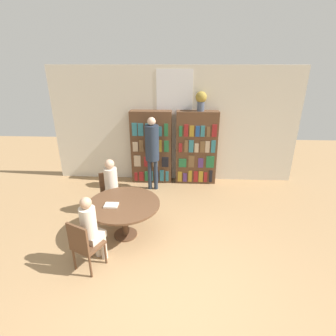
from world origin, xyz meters
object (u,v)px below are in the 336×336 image
Objects in this scene: bookshelf_right at (196,148)px; seated_reader_right at (91,227)px; librarian_standing at (152,146)px; reading_table at (124,208)px; chair_near_camera at (84,244)px; bookshelf_left at (152,147)px; flower_vase at (201,99)px; chair_left_side at (111,190)px; seated_reader_left at (112,184)px.

seated_reader_right is (-1.79, -3.21, -0.26)m from bookshelf_right.
seated_reader_right is 2.84m from librarian_standing.
chair_near_camera is at bearing -115.60° from reading_table.
reading_table is 0.71× the size of librarian_standing.
bookshelf_left is at bearing 84.07° from reading_table.
bookshelf_right is at bearing 86.43° from seated_reader_right.
reading_table is at bearing 90.00° from chair_near_camera.
bookshelf_left is 1.03× the size of librarian_standing.
chair_left_side is (-1.98, -1.60, -1.71)m from flower_vase.
reading_table is 0.83m from seated_reader_right.
bookshelf_left reaches higher than seated_reader_right.
bookshelf_left reaches higher than librarian_standing.
seated_reader_right is (0.12, -1.62, 0.20)m from chair_left_side.
bookshelf_left is 2.17× the size of chair_left_side.
chair_left_side is at bearing -140.27° from bookshelf_right.
seated_reader_right is at bearing -120.00° from flower_vase.
bookshelf_right reaches higher than chair_left_side.
chair_left_side is 0.48× the size of librarian_standing.
librarian_standing is at bearing -81.60° from bookshelf_left.
seated_reader_left is (-1.83, -1.75, -0.24)m from bookshelf_right.
chair_near_camera is 3.05m from librarian_standing.
seated_reader_left is 1.01× the size of seated_reader_right.
bookshelf_left is 2.17× the size of chair_near_camera.
seated_reader_left is 1.47m from seated_reader_right.
seated_reader_left reaches higher than reading_table.
chair_near_camera and chair_left_side have the same top height.
bookshelf_right is 2.54m from chair_left_side.
chair_left_side is 0.72× the size of seated_reader_right.
bookshelf_left is at bearing -143.13° from chair_left_side.
reading_table is at bearing 90.00° from chair_left_side.
flower_vase is 0.26× the size of librarian_standing.
chair_left_side is 1.64m from seated_reader_right.
seated_reader_left is at bearing -137.23° from flower_vase.
seated_reader_right reaches higher than chair_near_camera.
flower_vase is 0.54× the size of chair_left_side.
chair_left_side is (-0.04, 1.79, 0.00)m from chair_near_camera.
flower_vase is at bearing -169.51° from chair_left_side.
flower_vase is 0.39× the size of seated_reader_right.
librarian_standing reaches higher than reading_table.
bookshelf_left is at bearing -179.80° from flower_vase.
bookshelf_left is 1.56× the size of seated_reader_right.
bookshelf_right is 1.23m from librarian_standing.
librarian_standing reaches higher than chair_near_camera.
seated_reader_left is (0.04, 1.63, 0.22)m from chair_near_camera.
seated_reader_right is at bearing -104.18° from librarian_standing.
chair_left_side is at bearing -141.11° from flower_vase.
bookshelf_right reaches higher than seated_reader_right.
bookshelf_right is 2.17× the size of chair_left_side.
seated_reader_right reaches higher than reading_table.
reading_table is 1.50× the size of chair_near_camera.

